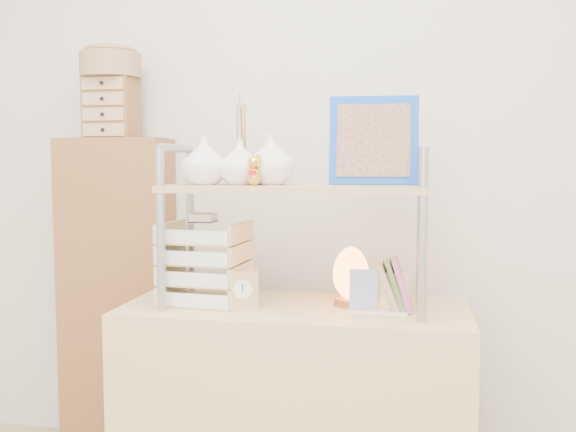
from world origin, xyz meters
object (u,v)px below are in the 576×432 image
object	(u,v)px
cabinet	(118,296)
desk	(295,410)
salt_lamp	(351,275)
letter_tray	(204,267)

from	to	relation	value
cabinet	desk	bearing A→B (deg)	-24.93
desk	salt_lamp	size ratio (longest dim) A/B	5.83
desk	cabinet	bearing A→B (deg)	156.26
letter_tray	salt_lamp	bearing A→B (deg)	7.25
cabinet	letter_tray	world-z (taller)	cabinet
salt_lamp	desk	bearing A→B (deg)	-163.94
desk	cabinet	distance (m)	0.97
desk	letter_tray	xyz separation A→B (m)	(-0.33, -0.01, 0.50)
cabinet	letter_tray	bearing A→B (deg)	-37.65
cabinet	salt_lamp	distance (m)	1.09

